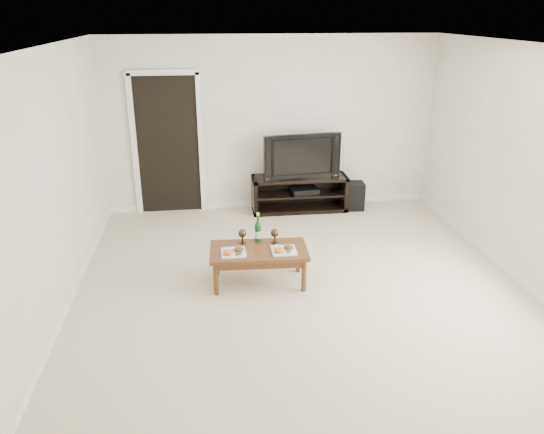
{
  "coord_description": "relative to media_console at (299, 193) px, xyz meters",
  "views": [
    {
      "loc": [
        -0.98,
        -5.13,
        2.91
      ],
      "look_at": [
        -0.27,
        0.48,
        0.7
      ],
      "focal_mm": 35.0,
      "sensor_mm": 36.0,
      "label": 1
    }
  ],
  "objects": [
    {
      "name": "floor",
      "position": [
        -0.41,
        -2.5,
        -0.28
      ],
      "size": [
        5.5,
        5.5,
        0.0
      ],
      "primitive_type": "plane",
      "color": "beige",
      "rests_on": "ground"
    },
    {
      "name": "back_wall",
      "position": [
        -0.41,
        0.27,
        1.02
      ],
      "size": [
        5.0,
        0.04,
        2.6
      ],
      "primitive_type": "cube",
      "color": "white",
      "rests_on": "ground"
    },
    {
      "name": "ceiling",
      "position": [
        -0.41,
        -2.5,
        2.35
      ],
      "size": [
        5.0,
        5.5,
        0.04
      ],
      "primitive_type": "cube",
      "color": "white",
      "rests_on": "back_wall"
    },
    {
      "name": "doorway",
      "position": [
        -1.96,
        0.24,
        0.75
      ],
      "size": [
        0.9,
        0.02,
        2.05
      ],
      "primitive_type": "cube",
      "color": "black",
      "rests_on": "ground"
    },
    {
      "name": "media_console",
      "position": [
        0.0,
        0.0,
        0.0
      ],
      "size": [
        1.45,
        0.45,
        0.55
      ],
      "primitive_type": "cube",
      "color": "black",
      "rests_on": "ground"
    },
    {
      "name": "television",
      "position": [
        -0.0,
        0.0,
        0.61
      ],
      "size": [
        1.19,
        0.3,
        0.68
      ],
      "primitive_type": "imported",
      "rotation": [
        0.0,
        0.0,
        0.13
      ],
      "color": "black",
      "rests_on": "media_console"
    },
    {
      "name": "av_receiver",
      "position": [
        0.08,
        -0.01,
        0.05
      ],
      "size": [
        0.43,
        0.33,
        0.08
      ],
      "primitive_type": "cube",
      "rotation": [
        0.0,
        0.0,
        0.09
      ],
      "color": "black",
      "rests_on": "media_console"
    },
    {
      "name": "subwoofer",
      "position": [
        0.86,
        -0.04,
        -0.06
      ],
      "size": [
        0.3,
        0.3,
        0.43
      ],
      "primitive_type": "cube",
      "rotation": [
        0.0,
        0.0,
        -0.06
      ],
      "color": "black",
      "rests_on": "ground"
    },
    {
      "name": "coffee_table",
      "position": [
        -0.86,
        -2.27,
        -0.07
      ],
      "size": [
        1.11,
        0.64,
        0.42
      ],
      "primitive_type": "cube",
      "rotation": [
        0.0,
        0.0,
        -0.04
      ],
      "color": "#583518",
      "rests_on": "ground"
    },
    {
      "name": "plate_left",
      "position": [
        -1.15,
        -2.35,
        0.18
      ],
      "size": [
        0.27,
        0.27,
        0.07
      ],
      "primitive_type": "cube",
      "color": "white",
      "rests_on": "coffee_table"
    },
    {
      "name": "plate_right",
      "position": [
        -0.59,
        -2.36,
        0.18
      ],
      "size": [
        0.27,
        0.27,
        0.07
      ],
      "primitive_type": "cube",
      "color": "white",
      "rests_on": "coffee_table"
    },
    {
      "name": "wine_bottle",
      "position": [
        -0.85,
        -2.05,
        0.32
      ],
      "size": [
        0.07,
        0.07,
        0.35
      ],
      "primitive_type": "cylinder",
      "color": "#0F3A18",
      "rests_on": "coffee_table"
    },
    {
      "name": "goblet_left",
      "position": [
        -1.03,
        -2.08,
        0.23
      ],
      "size": [
        0.09,
        0.09,
        0.17
      ],
      "primitive_type": null,
      "color": "#34281C",
      "rests_on": "coffee_table"
    },
    {
      "name": "goblet_right",
      "position": [
        -0.66,
        -2.12,
        0.23
      ],
      "size": [
        0.09,
        0.09,
        0.17
      ],
      "primitive_type": null,
      "color": "#34281C",
      "rests_on": "coffee_table"
    }
  ]
}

